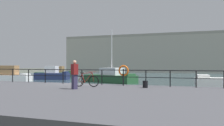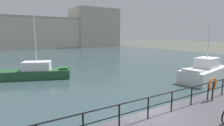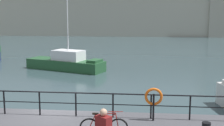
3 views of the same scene
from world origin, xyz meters
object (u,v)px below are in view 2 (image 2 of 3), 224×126
harbor_building (44,32)px  moored_green_narrowboat (35,72)px  moored_cabin_cruiser (205,72)px  life_ring_stand (212,85)px

harbor_building → moored_green_narrowboat: size_ratio=9.02×
harbor_building → moored_cabin_cruiser: 58.67m
moored_cabin_cruiser → moored_green_narrowboat: bearing=-44.2°
moored_cabin_cruiser → life_ring_stand: bearing=22.9°
moored_cabin_cruiser → life_ring_stand: size_ratio=5.35×
harbor_building → moored_cabin_cruiser: (4.28, -58.30, -4.89)m
harbor_building → moored_green_narrowboat: harbor_building is taller
harbor_building → moored_green_narrowboat: 49.69m
harbor_building → moored_green_narrowboat: (-11.03, -48.18, -5.04)m
moored_green_narrowboat → life_ring_stand: size_ratio=5.73×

